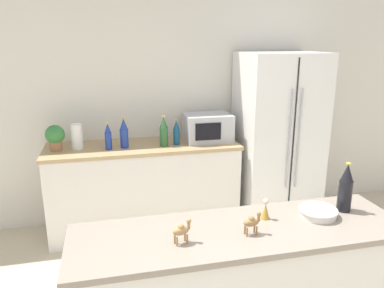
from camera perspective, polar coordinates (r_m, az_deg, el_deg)
wall_back at (r=4.10m, az=-3.90°, el=6.06°), size 8.00×0.06×2.55m
back_counter at (r=3.97m, az=-7.25°, el=-6.55°), size 1.94×0.63×0.93m
refrigerator at (r=4.15m, az=12.86°, el=0.73°), size 0.83×0.72×1.83m
potted_plant at (r=3.79m, az=-20.14°, el=1.10°), size 0.18×0.18×0.25m
paper_towel_roll at (r=3.79m, az=-17.13°, el=1.10°), size 0.11×0.11×0.25m
microwave at (r=3.92m, az=2.38°, el=2.55°), size 0.48×0.37×0.28m
back_bottle_0 at (r=3.69m, az=-12.66°, el=1.10°), size 0.07×0.07×0.27m
back_bottle_1 at (r=3.71m, az=-10.31°, el=1.59°), size 0.08×0.08×0.30m
back_bottle_2 at (r=3.72m, az=-4.31°, el=1.89°), size 0.08×0.08×0.30m
back_bottle_3 at (r=3.77m, az=-2.39°, el=1.75°), size 0.07×0.07×0.26m
wine_bottle at (r=2.49m, az=22.37°, el=-6.23°), size 0.08×0.08×0.31m
fruit_bowl at (r=2.41m, az=18.65°, el=-9.77°), size 0.23×0.23×0.05m
camel_figurine at (r=1.99m, az=-1.58°, el=-12.96°), size 0.11×0.07×0.13m
camel_figurine_second at (r=2.10m, az=9.11°, el=-11.61°), size 0.10×0.05×0.13m
wise_man_figurine_crimson at (r=2.29m, az=11.12°, el=-9.86°), size 0.05×0.05×0.13m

